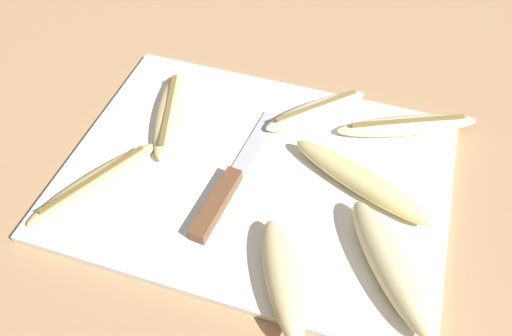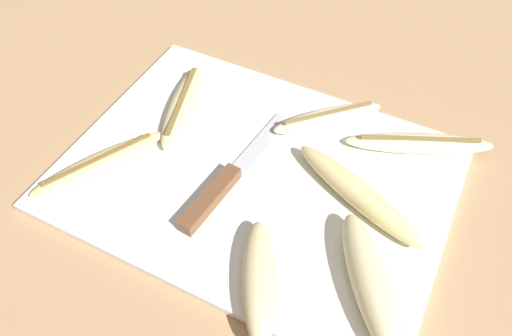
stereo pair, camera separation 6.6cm
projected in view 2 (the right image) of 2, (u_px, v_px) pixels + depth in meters
ground_plane at (256, 178)px, 0.67m from camera, size 4.00×4.00×0.00m
cutting_board at (256, 176)px, 0.67m from camera, size 0.50×0.37×0.01m
knife at (220, 188)px, 0.64m from camera, size 0.04×0.24×0.02m
banana_bright_far at (328, 118)px, 0.72m from camera, size 0.14×0.14×0.02m
banana_ripe_center at (259, 280)px, 0.55m from camera, size 0.10×0.15×0.03m
banana_mellow_near at (182, 105)px, 0.73m from camera, size 0.09×0.18×0.02m
banana_cream_curved at (419, 143)px, 0.69m from camera, size 0.20×0.12×0.02m
banana_soft_right at (371, 283)px, 0.54m from camera, size 0.14×0.17×0.04m
banana_spotted_left at (99, 163)px, 0.66m from camera, size 0.12×0.19×0.02m
banana_golden_short at (358, 194)px, 0.62m from camera, size 0.20×0.11×0.03m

